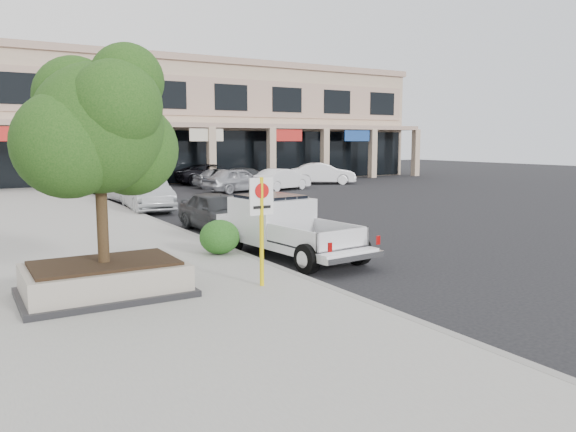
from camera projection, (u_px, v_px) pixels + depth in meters
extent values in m
plane|color=black|center=(343.00, 270.00, 13.99)|extent=(120.00, 120.00, 0.00)
cube|color=gray|center=(68.00, 249.00, 16.31)|extent=(8.00, 52.00, 0.15)
cube|color=gray|center=(196.00, 237.00, 18.31)|extent=(0.20, 52.00, 0.15)
cube|color=tan|center=(178.00, 125.00, 46.40)|extent=(40.00, 10.00, 9.00)
cube|color=tan|center=(176.00, 66.00, 45.77)|extent=(40.40, 10.40, 0.50)
cube|color=tan|center=(206.00, 125.00, 41.23)|extent=(40.00, 2.20, 0.35)
cube|color=tan|center=(416.00, 153.00, 50.94)|extent=(0.55, 0.55, 4.20)
cube|color=black|center=(202.00, 156.00, 42.44)|extent=(39.20, 0.08, 3.90)
cube|color=black|center=(105.00, 292.00, 11.15)|extent=(3.20, 2.20, 0.12)
cube|color=gray|center=(105.00, 277.00, 11.11)|extent=(3.00, 2.00, 0.50)
cube|color=black|center=(104.00, 263.00, 11.08)|extent=(2.70, 1.70, 0.06)
cylinder|color=black|center=(102.00, 206.00, 10.92)|extent=(0.22, 0.22, 2.20)
sphere|color=#173D10|center=(98.00, 128.00, 10.72)|extent=(2.50, 2.50, 2.50)
sphere|color=#173D10|center=(131.00, 149.00, 11.39)|extent=(1.90, 1.90, 1.90)
sphere|color=#173D10|center=(75.00, 98.00, 10.92)|extent=(1.60, 1.60, 1.60)
cylinder|color=yellow|center=(262.00, 232.00, 11.74)|extent=(0.09, 0.09, 2.30)
cube|color=white|center=(261.00, 196.00, 11.64)|extent=(0.55, 0.03, 0.78)
cylinder|color=red|center=(262.00, 191.00, 11.60)|extent=(0.32, 0.02, 0.32)
ellipsoid|color=#1E4714|center=(220.00, 237.00, 15.13)|extent=(1.10, 0.99, 0.93)
imported|color=#2A2D2F|center=(218.00, 212.00, 19.78)|extent=(1.82, 4.22, 1.42)
imported|color=#A4A7AB|center=(146.00, 193.00, 25.69)|extent=(2.13, 4.99, 1.60)
imported|color=white|center=(133.00, 186.00, 29.30)|extent=(3.10, 6.03, 1.67)
imported|color=black|center=(97.00, 181.00, 34.36)|extent=(3.05, 5.65, 1.51)
imported|color=#A6A8AE|center=(237.00, 180.00, 34.89)|extent=(4.77, 2.67, 1.53)
imported|color=silver|center=(282.00, 179.00, 36.43)|extent=(4.46, 2.73, 1.39)
imported|color=#282A2D|center=(249.00, 178.00, 37.90)|extent=(4.98, 2.74, 1.37)
imported|color=black|center=(213.00, 174.00, 41.13)|extent=(5.49, 2.64, 1.51)
imported|color=#ADAFB5|center=(222.00, 178.00, 38.46)|extent=(4.12, 1.96, 1.36)
imported|color=white|center=(323.00, 174.00, 41.46)|extent=(4.95, 3.60, 1.55)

